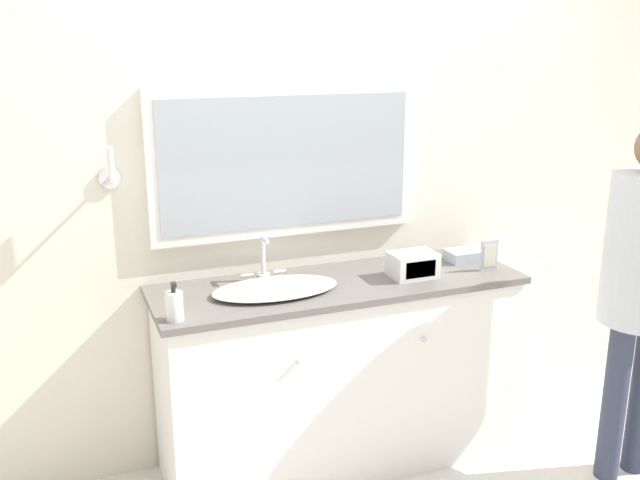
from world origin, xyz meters
name	(u,v)px	position (x,y,z in m)	size (l,w,h in m)	color
wall_back	(314,185)	(0.00, 0.58, 1.28)	(8.00, 0.18, 2.55)	silver
vanity_counter	(338,374)	(0.00, 0.29, 0.45)	(1.65, 0.54, 0.90)	white
sink_basin	(275,287)	(-0.30, 0.27, 0.92)	(0.55, 0.35, 0.20)	white
soap_bottle	(174,306)	(-0.76, 0.11, 0.96)	(0.07, 0.07, 0.15)	white
appliance_box	(413,265)	(0.33, 0.23, 0.96)	(0.20, 0.15, 0.11)	white
picture_frame	(489,255)	(0.70, 0.18, 0.97)	(0.09, 0.01, 0.14)	#B2B2B7
hand_towel_near_sink	(464,255)	(0.68, 0.35, 0.93)	(0.17, 0.12, 0.05)	#A8B7C6
metal_tray	(419,260)	(0.47, 0.42, 0.91)	(0.18, 0.09, 0.01)	#ADADB2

